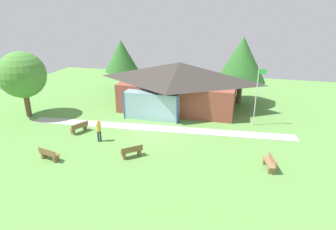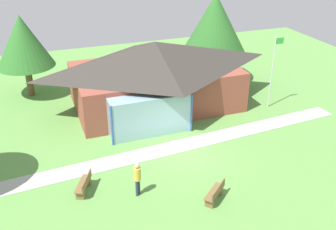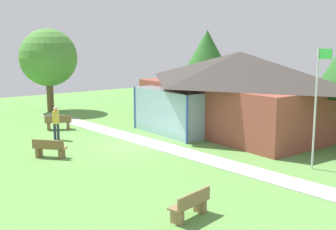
{
  "view_description": "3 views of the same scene",
  "coord_description": "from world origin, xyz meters",
  "px_view_note": "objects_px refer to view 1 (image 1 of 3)",
  "views": [
    {
      "loc": [
        6.62,
        -20.35,
        9.54
      ],
      "look_at": [
        0.88,
        1.07,
        1.2
      ],
      "focal_mm": 30.92,
      "sensor_mm": 36.0,
      "label": 1
    },
    {
      "loc": [
        -7.36,
        -17.51,
        11.91
      ],
      "look_at": [
        0.07,
        2.94,
        1.01
      ],
      "focal_mm": 42.69,
      "sensor_mm": 36.0,
      "label": 2
    },
    {
      "loc": [
        18.14,
        -11.26,
        5.25
      ],
      "look_at": [
        -0.66,
        2.6,
        1.16
      ],
      "focal_mm": 46.91,
      "sensor_mm": 36.0,
      "label": 3
    }
  ],
  "objects_px": {
    "bench_front_center": "(132,152)",
    "tree_behind_pavilion_right": "(242,60)",
    "flagpole": "(257,94)",
    "tree_west_hedge": "(22,75)",
    "tree_behind_pavilion_left": "(121,56)",
    "visitor_strolling_lawn": "(99,129)",
    "bench_front_left": "(49,154)",
    "bench_lawn_far_right": "(270,163)",
    "pavilion": "(178,85)",
    "bench_mid_left": "(79,128)"
  },
  "relations": [
    {
      "from": "bench_front_center",
      "to": "bench_mid_left",
      "type": "relative_size",
      "value": 0.92
    },
    {
      "from": "pavilion",
      "to": "bench_front_left",
      "type": "height_order",
      "value": "pavilion"
    },
    {
      "from": "bench_lawn_far_right",
      "to": "bench_front_center",
      "type": "height_order",
      "value": "same"
    },
    {
      "from": "bench_lawn_far_right",
      "to": "visitor_strolling_lawn",
      "type": "bearing_deg",
      "value": 72.78
    },
    {
      "from": "flagpole",
      "to": "visitor_strolling_lawn",
      "type": "bearing_deg",
      "value": -150.64
    },
    {
      "from": "tree_behind_pavilion_right",
      "to": "flagpole",
      "type": "bearing_deg",
      "value": -75.82
    },
    {
      "from": "bench_mid_left",
      "to": "tree_west_hedge",
      "type": "xyz_separation_m",
      "value": [
        -6.49,
        2.11,
        3.48
      ]
    },
    {
      "from": "bench_mid_left",
      "to": "tree_behind_pavilion_left",
      "type": "distance_m",
      "value": 13.61
    },
    {
      "from": "bench_lawn_far_right",
      "to": "visitor_strolling_lawn",
      "type": "xyz_separation_m",
      "value": [
        -12.14,
        0.85,
        0.62
      ]
    },
    {
      "from": "tree_behind_pavilion_right",
      "to": "tree_west_hedge",
      "type": "distance_m",
      "value": 20.69
    },
    {
      "from": "flagpole",
      "to": "tree_west_hedge",
      "type": "relative_size",
      "value": 0.84
    },
    {
      "from": "pavilion",
      "to": "tree_west_hedge",
      "type": "xyz_separation_m",
      "value": [
        -12.78,
        -6.05,
        1.54
      ]
    },
    {
      "from": "bench_mid_left",
      "to": "pavilion",
      "type": "bearing_deg",
      "value": -12.22
    },
    {
      "from": "bench_lawn_far_right",
      "to": "tree_behind_pavilion_right",
      "type": "bearing_deg",
      "value": -2.88
    },
    {
      "from": "visitor_strolling_lawn",
      "to": "tree_west_hedge",
      "type": "relative_size",
      "value": 0.29
    },
    {
      "from": "bench_mid_left",
      "to": "visitor_strolling_lawn",
      "type": "xyz_separation_m",
      "value": [
        2.35,
        -1.07,
        0.62
      ]
    },
    {
      "from": "pavilion",
      "to": "tree_behind_pavilion_right",
      "type": "height_order",
      "value": "tree_behind_pavilion_right"
    },
    {
      "from": "tree_behind_pavilion_left",
      "to": "tree_west_hedge",
      "type": "xyz_separation_m",
      "value": [
        -4.71,
        -10.89,
        -0.18
      ]
    },
    {
      "from": "bench_front_left",
      "to": "visitor_strolling_lawn",
      "type": "bearing_deg",
      "value": 74.02
    },
    {
      "from": "visitor_strolling_lawn",
      "to": "tree_west_hedge",
      "type": "distance_m",
      "value": 9.83
    },
    {
      "from": "tree_west_hedge",
      "to": "bench_mid_left",
      "type": "bearing_deg",
      "value": -17.98
    },
    {
      "from": "bench_front_left",
      "to": "visitor_strolling_lawn",
      "type": "relative_size",
      "value": 0.9
    },
    {
      "from": "flagpole",
      "to": "tree_behind_pavilion_left",
      "type": "distance_m",
      "value": 17.26
    },
    {
      "from": "bench_front_center",
      "to": "tree_west_hedge",
      "type": "height_order",
      "value": "tree_west_hedge"
    },
    {
      "from": "bench_lawn_far_right",
      "to": "bench_mid_left",
      "type": "distance_m",
      "value": 14.62
    },
    {
      "from": "tree_west_hedge",
      "to": "flagpole",
      "type": "bearing_deg",
      "value": 8.89
    },
    {
      "from": "bench_front_center",
      "to": "bench_front_left",
      "type": "bearing_deg",
      "value": 157.61
    },
    {
      "from": "bench_lawn_far_right",
      "to": "tree_behind_pavilion_right",
      "type": "relative_size",
      "value": 0.23
    },
    {
      "from": "bench_lawn_far_right",
      "to": "visitor_strolling_lawn",
      "type": "distance_m",
      "value": 12.18
    },
    {
      "from": "bench_mid_left",
      "to": "visitor_strolling_lawn",
      "type": "height_order",
      "value": "visitor_strolling_lawn"
    },
    {
      "from": "tree_behind_pavilion_left",
      "to": "flagpole",
      "type": "bearing_deg",
      "value": -26.73
    },
    {
      "from": "visitor_strolling_lawn",
      "to": "tree_behind_pavilion_right",
      "type": "bearing_deg",
      "value": 2.6
    },
    {
      "from": "visitor_strolling_lawn",
      "to": "bench_front_left",
      "type": "bearing_deg",
      "value": -167.33
    },
    {
      "from": "visitor_strolling_lawn",
      "to": "tree_behind_pavilion_left",
      "type": "relative_size",
      "value": 0.29
    },
    {
      "from": "bench_front_center",
      "to": "bench_front_left",
      "type": "height_order",
      "value": "same"
    },
    {
      "from": "bench_lawn_far_right",
      "to": "bench_mid_left",
      "type": "height_order",
      "value": "same"
    },
    {
      "from": "visitor_strolling_lawn",
      "to": "tree_behind_pavilion_left",
      "type": "height_order",
      "value": "tree_behind_pavilion_left"
    },
    {
      "from": "bench_lawn_far_right",
      "to": "tree_west_hedge",
      "type": "bearing_deg",
      "value": 65.9
    },
    {
      "from": "tree_west_hedge",
      "to": "bench_front_left",
      "type": "bearing_deg",
      "value": -43.48
    },
    {
      "from": "bench_mid_left",
      "to": "tree_behind_pavilion_right",
      "type": "distance_m",
      "value": 16.98
    },
    {
      "from": "visitor_strolling_lawn",
      "to": "tree_west_hedge",
      "type": "bearing_deg",
      "value": 111.35
    },
    {
      "from": "bench_mid_left",
      "to": "bench_front_left",
      "type": "relative_size",
      "value": 0.99
    },
    {
      "from": "bench_front_left",
      "to": "bench_lawn_far_right",
      "type": "bearing_deg",
      "value": 22.97
    },
    {
      "from": "bench_lawn_far_right",
      "to": "bench_front_center",
      "type": "bearing_deg",
      "value": 81.95
    },
    {
      "from": "bench_mid_left",
      "to": "tree_behind_pavilion_right",
      "type": "bearing_deg",
      "value": -21.89
    },
    {
      "from": "tree_behind_pavilion_left",
      "to": "tree_behind_pavilion_right",
      "type": "distance_m",
      "value": 14.01
    },
    {
      "from": "bench_front_center",
      "to": "tree_behind_pavilion_right",
      "type": "bearing_deg",
      "value": 23.28
    },
    {
      "from": "tree_behind_pavilion_left",
      "to": "tree_west_hedge",
      "type": "relative_size",
      "value": 0.99
    },
    {
      "from": "pavilion",
      "to": "bench_front_left",
      "type": "relative_size",
      "value": 7.62
    },
    {
      "from": "bench_mid_left",
      "to": "tree_west_hedge",
      "type": "height_order",
      "value": "tree_west_hedge"
    }
  ]
}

